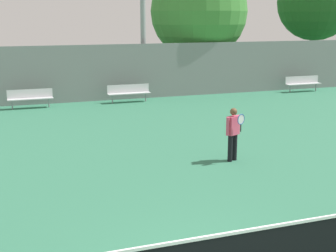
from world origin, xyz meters
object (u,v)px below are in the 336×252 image
at_px(bench_by_gate, 303,82).
at_px(tennis_player, 233,131).
at_px(bench_courtside_far, 129,91).
at_px(tree_green_broad, 316,2).
at_px(tree_green_tall, 199,11).
at_px(bench_adjacent_court, 30,97).

bearing_deg(bench_by_gate, tennis_player, -133.04).
bearing_deg(bench_courtside_far, tree_green_broad, 20.47).
height_order(bench_by_gate, tree_green_tall, tree_green_tall).
xyz_separation_m(tennis_player, bench_adjacent_court, (-5.12, 10.55, -0.36)).
xyz_separation_m(bench_courtside_far, bench_adjacent_court, (-4.74, -0.00, -0.00)).
height_order(tennis_player, tree_green_broad, tree_green_broad).
height_order(tennis_player, bench_by_gate, tennis_player).
bearing_deg(bench_adjacent_court, tennis_player, -64.12).
bearing_deg(tennis_player, bench_adjacent_court, 92.10).
bearing_deg(tree_green_tall, bench_adjacent_court, -161.39).
xyz_separation_m(bench_courtside_far, tree_green_broad, (14.89, 5.56, 4.62)).
height_order(bench_adjacent_court, tree_green_broad, tree_green_broad).
xyz_separation_m(tennis_player, tree_green_tall, (4.79, 13.89, 3.57)).
distance_m(bench_by_gate, tree_green_tall, 7.23).
height_order(bench_courtside_far, bench_adjacent_court, same).
bearing_deg(bench_adjacent_court, tree_green_broad, 15.81).
bearing_deg(tree_green_tall, bench_by_gate, -33.34).
distance_m(bench_courtside_far, bench_by_gate, 10.24).
height_order(bench_courtside_far, tree_green_broad, tree_green_broad).
bearing_deg(tree_green_tall, bench_courtside_far, -147.15).
bearing_deg(bench_adjacent_court, bench_courtside_far, 0.00).
height_order(tennis_player, bench_courtside_far, tennis_player).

